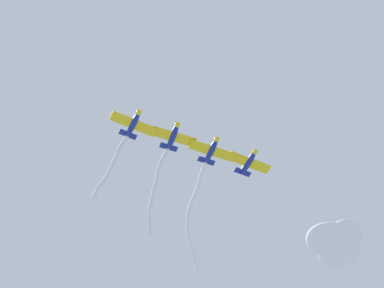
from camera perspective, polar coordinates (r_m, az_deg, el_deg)
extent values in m
ellipsoid|color=navy|center=(96.62, -5.64, 1.88)|extent=(5.32, 2.67, 1.07)
sphere|color=yellow|center=(95.35, -5.06, 3.03)|extent=(1.15, 1.15, 0.91)
ellipsoid|color=black|center=(96.62, -5.47, 2.30)|extent=(1.47, 1.09, 0.57)
cube|color=yellow|center=(96.40, -5.61, 1.91)|extent=(4.09, 7.81, 0.14)
cube|color=navy|center=(97.85, -6.13, 0.92)|extent=(1.89, 3.15, 0.12)
cube|color=yellow|center=(98.26, -6.08, 1.14)|extent=(1.18, 0.51, 1.48)
cylinder|color=white|center=(98.96, -6.57, 0.17)|extent=(3.08, 1.40, 1.31)
cylinder|color=white|center=(100.92, -7.10, -0.83)|extent=(2.79, 1.67, 1.19)
cylinder|color=white|center=(102.63, -7.54, -1.87)|extent=(2.71, 1.56, 0.72)
cylinder|color=white|center=(104.44, -8.03, -2.84)|extent=(2.91, 1.49, 1.30)
cylinder|color=white|center=(106.28, -8.63, -3.74)|extent=(2.79, 1.13, 0.77)
cylinder|color=white|center=(108.13, -9.17, -4.61)|extent=(2.83, 1.62, 1.23)
sphere|color=white|center=(97.95, -6.23, 0.68)|extent=(0.68, 0.68, 0.68)
sphere|color=white|center=(99.98, -6.91, -0.33)|extent=(0.68, 0.68, 0.68)
sphere|color=white|center=(101.86, -7.30, -1.32)|extent=(0.68, 0.68, 0.68)
sphere|color=white|center=(103.41, -7.78, -2.40)|extent=(0.68, 0.68, 0.68)
sphere|color=white|center=(105.47, -8.28, -3.28)|extent=(0.68, 0.68, 0.68)
sphere|color=white|center=(107.11, -8.98, -4.19)|extent=(0.68, 0.68, 0.68)
sphere|color=white|center=(109.16, -9.35, -5.03)|extent=(0.68, 0.68, 0.68)
ellipsoid|color=navy|center=(97.85, -1.85, 0.68)|extent=(5.21, 3.19, 1.07)
sphere|color=yellow|center=(96.55, -1.39, 1.86)|extent=(1.21, 1.21, 0.91)
ellipsoid|color=black|center=(97.84, -1.73, 1.12)|extent=(1.49, 1.20, 0.57)
cube|color=yellow|center=(97.63, -1.82, 0.72)|extent=(4.85, 7.68, 0.14)
cube|color=navy|center=(99.11, -2.25, -0.30)|extent=(2.17, 3.13, 0.12)
cube|color=yellow|center=(99.51, -2.22, -0.07)|extent=(1.14, 0.63, 1.48)
cylinder|color=white|center=(100.06, -2.58, -1.01)|extent=(2.69, 1.53, 1.18)
cylinder|color=white|center=(101.74, -3.03, -1.93)|extent=(2.55, 1.64, 1.06)
cylinder|color=white|center=(103.50, -3.30, -2.91)|extent=(2.67, 2.13, 1.13)
cylinder|color=white|center=(105.33, -3.55, -3.99)|extent=(2.78, 1.93, 0.82)
cylinder|color=white|center=(107.02, -3.79, -4.97)|extent=(2.34, 1.87, 0.97)
cylinder|color=white|center=(108.82, -3.96, -5.76)|extent=(2.56, 1.83, 1.39)
cylinder|color=white|center=(110.54, -4.06, -6.56)|extent=(2.12, 2.01, 0.70)
cylinder|color=white|center=(112.03, -4.07, -7.44)|extent=(2.20, 2.03, 0.70)
cylinder|color=white|center=(113.83, -4.07, -8.21)|extent=(2.42, 2.07, 1.49)
sphere|color=white|center=(99.21, -2.32, -0.54)|extent=(0.69, 0.69, 0.69)
sphere|color=white|center=(100.93, -2.84, -1.46)|extent=(0.69, 0.69, 0.69)
sphere|color=white|center=(102.55, -3.23, -2.38)|extent=(0.69, 0.69, 0.69)
sphere|color=white|center=(104.45, -3.38, -3.43)|extent=(0.69, 0.69, 0.69)
sphere|color=white|center=(106.21, -3.72, -4.54)|extent=(0.69, 0.69, 0.69)
sphere|color=white|center=(107.82, -3.86, -5.39)|extent=(0.69, 0.69, 0.69)
sphere|color=white|center=(109.81, -4.07, -6.12)|extent=(0.69, 0.69, 0.69)
sphere|color=white|center=(111.27, -4.06, -7.00)|extent=(0.69, 0.69, 0.69)
sphere|color=white|center=(112.79, -4.08, -7.88)|extent=(0.69, 0.69, 0.69)
sphere|color=white|center=(114.88, -4.07, -8.52)|extent=(0.69, 0.69, 0.69)
ellipsoid|color=navy|center=(99.04, 1.83, -0.67)|extent=(5.25, 3.04, 1.07)
sphere|color=yellow|center=(97.77, 2.38, 0.46)|extent=(1.20, 1.20, 0.91)
ellipsoid|color=black|center=(99.04, 1.97, -0.25)|extent=(1.49, 1.17, 0.57)
cube|color=yellow|center=(98.83, 1.87, -0.64)|extent=(4.63, 7.73, 0.14)
cube|color=navy|center=(100.28, 1.36, -1.61)|extent=(2.09, 3.14, 0.12)
cube|color=yellow|center=(100.68, 1.37, -1.38)|extent=(1.15, 0.60, 1.48)
cylinder|color=white|center=(101.13, 1.04, -2.48)|extent=(2.80, 1.88, 0.73)
cylinder|color=white|center=(102.49, 0.66, -3.70)|extent=(2.55, 1.88, 1.04)
cylinder|color=white|center=(103.77, 0.28, -4.79)|extent=(2.50, 1.57, 0.74)
cylinder|color=white|center=(105.19, -0.14, -5.80)|extent=(2.49, 1.76, 0.69)
cylinder|color=white|center=(106.63, -0.37, -6.75)|extent=(2.12, 1.88, 0.71)
cylinder|color=white|center=(108.01, -0.43, -7.71)|extent=(2.25, 2.09, 0.94)
cylinder|color=white|center=(109.61, -0.34, -8.71)|extent=(2.17, 2.47, 0.75)
cylinder|color=white|center=(111.20, -0.08, -9.73)|extent=(2.06, 2.51, 1.21)
cylinder|color=white|center=(112.60, 0.18, -10.67)|extent=(1.86, 2.15, 0.81)
cylinder|color=white|center=(114.02, 0.39, -11.45)|extent=(1.75, 2.09, 0.73)
sphere|color=white|center=(100.38, 1.27, -1.85)|extent=(0.66, 0.66, 0.66)
sphere|color=white|center=(101.89, 0.81, -3.10)|extent=(0.66, 0.66, 0.66)
sphere|color=white|center=(103.10, 0.51, -4.29)|extent=(0.66, 0.66, 0.66)
sphere|color=white|center=(104.45, 0.04, -5.29)|extent=(0.66, 0.66, 0.66)
sphere|color=white|center=(105.95, -0.32, -6.30)|extent=(0.66, 0.66, 0.66)
sphere|color=white|center=(107.32, -0.42, -7.20)|extent=(0.66, 0.66, 0.66)
sphere|color=white|center=(108.71, -0.43, -8.21)|extent=(0.66, 0.66, 0.66)
sphere|color=white|center=(110.51, -0.24, -9.19)|extent=(0.66, 0.66, 0.66)
sphere|color=white|center=(111.90, 0.08, -10.26)|extent=(0.66, 0.66, 0.66)
sphere|color=white|center=(113.31, 0.28, -11.07)|extent=(0.66, 0.66, 0.66)
sphere|color=white|center=(114.73, 0.49, -11.82)|extent=(0.66, 0.66, 0.66)
ellipsoid|color=navy|center=(101.18, 5.39, -1.79)|extent=(5.30, 2.79, 1.07)
sphere|color=yellow|center=(99.98, 6.04, -0.72)|extent=(1.17, 1.17, 0.91)
ellipsoid|color=black|center=(101.19, 5.54, -1.38)|extent=(1.48, 1.12, 0.57)
cube|color=yellow|center=(100.97, 5.44, -1.76)|extent=(4.28, 7.79, 0.14)
cube|color=navy|center=(102.35, 4.82, -2.68)|extent=(1.96, 3.15, 0.12)
cube|color=yellow|center=(102.75, 4.82, -2.45)|extent=(1.17, 0.54, 1.48)
ellipsoid|color=white|center=(116.90, 13.11, -8.90)|extent=(10.81, 11.93, 3.42)
ellipsoid|color=white|center=(119.32, 13.79, -9.98)|extent=(10.91, 10.94, 2.67)
ellipsoid|color=white|center=(118.51, 14.25, -8.60)|extent=(11.34, 11.27, 2.53)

